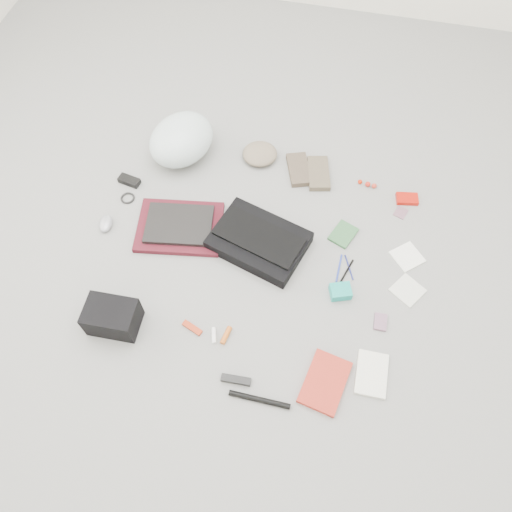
% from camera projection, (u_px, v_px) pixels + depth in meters
% --- Properties ---
extents(ground_plane, '(4.00, 4.00, 0.00)m').
position_uv_depth(ground_plane, '(256.00, 262.00, 2.30)').
color(ground_plane, gray).
extents(messenger_bag, '(0.49, 0.41, 0.07)m').
position_uv_depth(messenger_bag, '(259.00, 241.00, 2.31)').
color(messenger_bag, black).
rests_on(messenger_bag, ground_plane).
extents(bag_flap, '(0.43, 0.29, 0.01)m').
position_uv_depth(bag_flap, '(259.00, 237.00, 2.28)').
color(bag_flap, black).
rests_on(bag_flap, messenger_bag).
extents(laptop_sleeve, '(0.44, 0.36, 0.03)m').
position_uv_depth(laptop_sleeve, '(180.00, 227.00, 2.38)').
color(laptop_sleeve, '#4E121C').
rests_on(laptop_sleeve, ground_plane).
extents(laptop, '(0.34, 0.27, 0.02)m').
position_uv_depth(laptop, '(179.00, 224.00, 2.36)').
color(laptop, black).
rests_on(laptop, laptop_sleeve).
extents(bike_helmet, '(0.42, 0.45, 0.22)m').
position_uv_depth(bike_helmet, '(181.00, 140.00, 2.54)').
color(bike_helmet, white).
rests_on(bike_helmet, ground_plane).
extents(beanie, '(0.22, 0.21, 0.06)m').
position_uv_depth(beanie, '(260.00, 154.00, 2.59)').
color(beanie, '#806F5A').
rests_on(beanie, ground_plane).
extents(mitten_left, '(0.17, 0.23, 0.03)m').
position_uv_depth(mitten_left, '(299.00, 170.00, 2.56)').
color(mitten_left, brown).
rests_on(mitten_left, ground_plane).
extents(mitten_right, '(0.15, 0.23, 0.03)m').
position_uv_depth(mitten_right, '(319.00, 173.00, 2.54)').
color(mitten_right, brown).
rests_on(mitten_right, ground_plane).
extents(power_brick, '(0.12, 0.07, 0.03)m').
position_uv_depth(power_brick, '(129.00, 181.00, 2.52)').
color(power_brick, black).
rests_on(power_brick, ground_plane).
extents(cable_coil, '(0.07, 0.07, 0.01)m').
position_uv_depth(cable_coil, '(128.00, 198.00, 2.48)').
color(cable_coil, black).
rests_on(cable_coil, ground_plane).
extents(mouse, '(0.08, 0.11, 0.04)m').
position_uv_depth(mouse, '(106.00, 223.00, 2.38)').
color(mouse, '#989AA3').
rests_on(mouse, ground_plane).
extents(camera_bag, '(0.22, 0.16, 0.14)m').
position_uv_depth(camera_bag, '(112.00, 317.00, 2.08)').
color(camera_bag, black).
rests_on(camera_bag, ground_plane).
extents(multitool, '(0.10, 0.06, 0.01)m').
position_uv_depth(multitool, '(192.00, 328.00, 2.12)').
color(multitool, '#A82D10').
rests_on(multitool, ground_plane).
extents(toiletry_tube_white, '(0.04, 0.07, 0.02)m').
position_uv_depth(toiletry_tube_white, '(214.00, 335.00, 2.10)').
color(toiletry_tube_white, white).
rests_on(toiletry_tube_white, ground_plane).
extents(toiletry_tube_orange, '(0.04, 0.08, 0.02)m').
position_uv_depth(toiletry_tube_orange, '(226.00, 335.00, 2.10)').
color(toiletry_tube_orange, '#C05818').
rests_on(toiletry_tube_orange, ground_plane).
extents(u_lock, '(0.12, 0.04, 0.02)m').
position_uv_depth(u_lock, '(236.00, 380.00, 2.00)').
color(u_lock, black).
rests_on(u_lock, ground_plane).
extents(bike_pump, '(0.25, 0.02, 0.02)m').
position_uv_depth(bike_pump, '(259.00, 400.00, 1.96)').
color(bike_pump, black).
rests_on(bike_pump, ground_plane).
extents(book_red, '(0.20, 0.26, 0.02)m').
position_uv_depth(book_red, '(325.00, 382.00, 2.00)').
color(book_red, red).
rests_on(book_red, ground_plane).
extents(book_white, '(0.13, 0.19, 0.02)m').
position_uv_depth(book_white, '(372.00, 374.00, 2.02)').
color(book_white, white).
rests_on(book_white, ground_plane).
extents(notepad, '(0.14, 0.16, 0.02)m').
position_uv_depth(notepad, '(343.00, 234.00, 2.37)').
color(notepad, '#305F36').
rests_on(notepad, ground_plane).
extents(pen_blue, '(0.01, 0.15, 0.01)m').
position_uv_depth(pen_blue, '(339.00, 268.00, 2.28)').
color(pen_blue, '#263AA5').
rests_on(pen_blue, ground_plane).
extents(pen_black, '(0.06, 0.15, 0.01)m').
position_uv_depth(pen_black, '(346.00, 273.00, 2.26)').
color(pen_black, black).
rests_on(pen_black, ground_plane).
extents(pen_navy, '(0.06, 0.12, 0.01)m').
position_uv_depth(pen_navy, '(349.00, 267.00, 2.28)').
color(pen_navy, navy).
rests_on(pen_navy, ground_plane).
extents(accordion_wallet, '(0.11, 0.10, 0.05)m').
position_uv_depth(accordion_wallet, '(340.00, 291.00, 2.19)').
color(accordion_wallet, '#15A496').
rests_on(accordion_wallet, ground_plane).
extents(card_deck, '(0.06, 0.08, 0.01)m').
position_uv_depth(card_deck, '(380.00, 322.00, 2.14)').
color(card_deck, gray).
rests_on(card_deck, ground_plane).
extents(napkin_top, '(0.17, 0.17, 0.01)m').
position_uv_depth(napkin_top, '(407.00, 257.00, 2.31)').
color(napkin_top, white).
rests_on(napkin_top, ground_plane).
extents(napkin_bottom, '(0.17, 0.17, 0.01)m').
position_uv_depth(napkin_bottom, '(408.00, 290.00, 2.22)').
color(napkin_bottom, silver).
rests_on(napkin_bottom, ground_plane).
extents(lollipop_a, '(0.03, 0.03, 0.02)m').
position_uv_depth(lollipop_a, '(360.00, 182.00, 2.52)').
color(lollipop_a, '#C11C02').
rests_on(lollipop_a, ground_plane).
extents(lollipop_b, '(0.03, 0.03, 0.03)m').
position_uv_depth(lollipop_b, '(368.00, 184.00, 2.51)').
color(lollipop_b, red).
rests_on(lollipop_b, ground_plane).
extents(lollipop_c, '(0.03, 0.03, 0.03)m').
position_uv_depth(lollipop_c, '(374.00, 186.00, 2.51)').
color(lollipop_c, red).
rests_on(lollipop_c, ground_plane).
extents(altoids_tin, '(0.12, 0.08, 0.02)m').
position_uv_depth(altoids_tin, '(407.00, 199.00, 2.47)').
color(altoids_tin, '#B8160B').
rests_on(altoids_tin, ground_plane).
extents(stamp_sheet, '(0.08, 0.08, 0.00)m').
position_uv_depth(stamp_sheet, '(401.00, 212.00, 2.44)').
color(stamp_sheet, '#885C6D').
rests_on(stamp_sheet, ground_plane).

